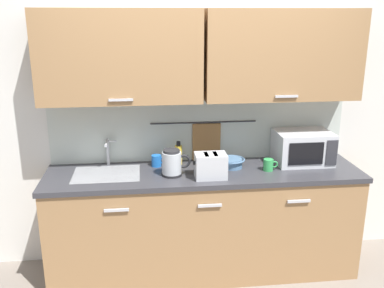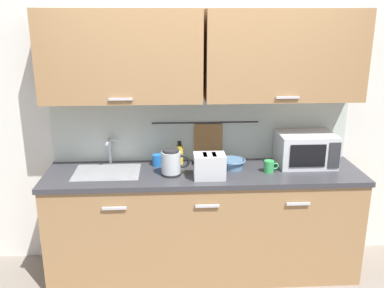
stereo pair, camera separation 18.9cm
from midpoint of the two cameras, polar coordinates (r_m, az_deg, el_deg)
The scene contains 10 objects.
counter_unit at distance 3.61m, azimuth -0.11°, elevation -10.23°, with size 2.53×0.64×0.90m.
back_wall_assembly at distance 3.49m, azimuth -0.38°, elevation 7.34°, with size 3.70×0.41×2.50m.
sink_faucet at distance 3.60m, azimuth -12.68°, elevation -0.62°, with size 0.09×0.17×0.22m.
microwave at distance 3.68m, azimuth 13.16°, elevation -0.44°, with size 0.46×0.35×0.27m.
electric_kettle at distance 3.32m, azimuth -4.28°, elevation -2.56°, with size 0.23×0.16×0.21m.
dish_soap_bottle at distance 3.57m, azimuth -3.34°, elevation -1.38°, with size 0.06×0.06×0.20m.
mug_near_sink at distance 3.54m, azimuth -6.25°, elevation -2.25°, with size 0.12×0.08×0.09m.
mixing_bowl at distance 3.50m, azimuth 3.81°, elevation -2.46°, with size 0.21×0.21×0.08m.
toaster at distance 3.27m, azimuth 0.85°, elevation -2.92°, with size 0.26×0.17×0.19m.
mug_by_kettle at distance 3.47m, azimuth 8.66°, elevation -2.78°, with size 0.12×0.08×0.09m.
Camera 1 is at (-0.46, -2.88, 2.10)m, focal length 39.94 mm.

